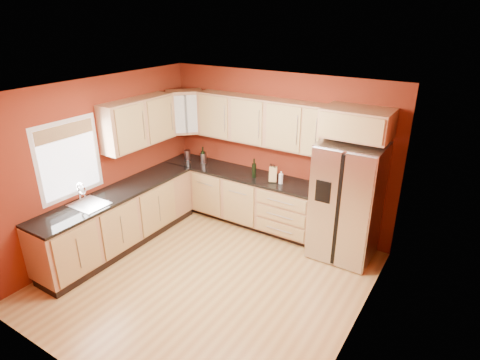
{
  "coord_description": "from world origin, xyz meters",
  "views": [
    {
      "loc": [
        2.85,
        -3.66,
        3.47
      ],
      "look_at": [
        -0.04,
        0.9,
        1.17
      ],
      "focal_mm": 30.0,
      "sensor_mm": 36.0,
      "label": 1
    }
  ],
  "objects_px": {
    "canister_left": "(204,158)",
    "knife_block": "(273,174)",
    "soap_dispenser": "(281,177)",
    "refrigerator": "(347,201)",
    "wine_bottle_a": "(203,155)"
  },
  "relations": [
    {
      "from": "refrigerator",
      "to": "soap_dispenser",
      "type": "xyz_separation_m",
      "value": [
        -1.09,
        0.01,
        0.13
      ]
    },
    {
      "from": "wine_bottle_a",
      "to": "knife_block",
      "type": "relative_size",
      "value": 1.26
    },
    {
      "from": "wine_bottle_a",
      "to": "soap_dispenser",
      "type": "height_order",
      "value": "wine_bottle_a"
    },
    {
      "from": "canister_left",
      "to": "wine_bottle_a",
      "type": "xyz_separation_m",
      "value": [
        0.0,
        -0.01,
        0.06
      ]
    },
    {
      "from": "knife_block",
      "to": "soap_dispenser",
      "type": "distance_m",
      "value": 0.15
    },
    {
      "from": "canister_left",
      "to": "knife_block",
      "type": "bearing_deg",
      "value": -2.6
    },
    {
      "from": "refrigerator",
      "to": "wine_bottle_a",
      "type": "height_order",
      "value": "refrigerator"
    },
    {
      "from": "refrigerator",
      "to": "knife_block",
      "type": "bearing_deg",
      "value": 178.8
    },
    {
      "from": "refrigerator",
      "to": "canister_left",
      "type": "height_order",
      "value": "refrigerator"
    },
    {
      "from": "wine_bottle_a",
      "to": "soap_dispenser",
      "type": "relative_size",
      "value": 1.51
    },
    {
      "from": "knife_block",
      "to": "soap_dispenser",
      "type": "relative_size",
      "value": 1.19
    },
    {
      "from": "canister_left",
      "to": "soap_dispenser",
      "type": "height_order",
      "value": "soap_dispenser"
    },
    {
      "from": "knife_block",
      "to": "canister_left",
      "type": "bearing_deg",
      "value": 153.85
    },
    {
      "from": "soap_dispenser",
      "to": "knife_block",
      "type": "bearing_deg",
      "value": 173.96
    },
    {
      "from": "canister_left",
      "to": "wine_bottle_a",
      "type": "bearing_deg",
      "value": -88.9
    }
  ]
}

